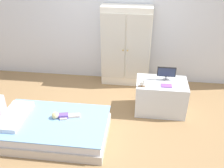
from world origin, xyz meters
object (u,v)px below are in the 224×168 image
at_px(tv_monitor, 166,73).
at_px(book_purple, 167,86).
at_px(rocking_horse_toy, 142,83).
at_px(wardrobe, 126,47).
at_px(doll, 60,116).
at_px(tv_stand, 161,97).
at_px(bed, 54,129).

bearing_deg(tv_monitor, book_purple, -89.44).
distance_m(rocking_horse_toy, book_purple, 0.37).
relative_size(rocking_horse_toy, book_purple, 0.76).
relative_size(wardrobe, book_purple, 9.36).
xyz_separation_m(doll, tv_stand, (1.42, 0.74, -0.05)).
bearing_deg(wardrobe, bed, -117.73).
bearing_deg(doll, wardrobe, 63.58).
xyz_separation_m(doll, rocking_horse_toy, (1.11, 0.57, 0.27)).
relative_size(bed, book_purple, 9.56).
bearing_deg(tv_stand, doll, -152.52).
xyz_separation_m(wardrobe, book_purple, (0.69, -0.96, -0.20)).
bearing_deg(rocking_horse_toy, wardrobe, 107.80).
distance_m(doll, tv_stand, 1.60).
bearing_deg(tv_monitor, rocking_horse_toy, -145.08).
xyz_separation_m(tv_stand, rocking_horse_toy, (-0.30, -0.17, 0.32)).
xyz_separation_m(bed, wardrobe, (0.87, 1.66, 0.60)).
relative_size(tv_stand, book_purple, 4.99).
height_order(doll, wardrobe, wardrobe).
xyz_separation_m(wardrobe, rocking_horse_toy, (0.33, -1.01, -0.15)).
bearing_deg(wardrobe, book_purple, -54.29).
xyz_separation_m(bed, tv_monitor, (1.56, 0.90, 0.52)).
height_order(tv_monitor, book_purple, tv_monitor).
xyz_separation_m(rocking_horse_toy, book_purple, (0.36, 0.06, -0.05)).
distance_m(tv_monitor, book_purple, 0.23).
bearing_deg(wardrobe, rocking_horse_toy, -72.20).
height_order(wardrobe, tv_stand, wardrobe).
distance_m(doll, rocking_horse_toy, 1.28).
distance_m(wardrobe, book_purple, 1.20).
xyz_separation_m(bed, doll, (0.09, 0.08, 0.18)).
distance_m(bed, rocking_horse_toy, 1.44).
height_order(tv_stand, rocking_horse_toy, rocking_horse_toy).
height_order(bed, wardrobe, wardrobe).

